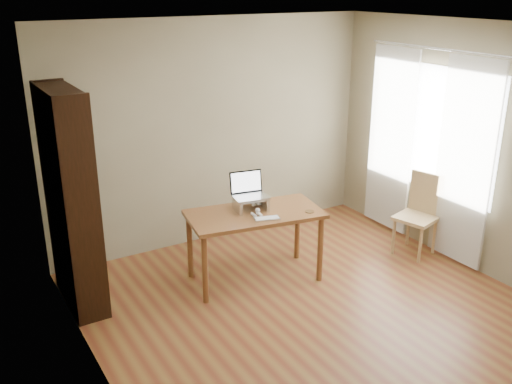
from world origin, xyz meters
name	(u,v)px	position (x,y,z in m)	size (l,w,h in m)	color
room	(338,188)	(0.03, 0.01, 1.30)	(4.04, 4.54, 2.64)	brown
bookshelf	(72,201)	(-1.83, 1.55, 1.05)	(0.30, 0.90, 2.10)	black
curtains	(425,149)	(1.92, 0.80, 1.17)	(0.03, 1.90, 2.25)	white
desk	(255,222)	(-0.16, 1.06, 0.65)	(1.45, 0.90, 0.75)	brown
laptop_stand	(251,202)	(-0.16, 1.14, 0.83)	(0.32, 0.25, 0.13)	silver
laptop	(248,190)	(-0.16, 1.21, 0.94)	(0.38, 0.34, 0.24)	silver
keyboard	(267,219)	(-0.15, 0.84, 0.76)	(0.27, 0.17, 0.02)	silver
coaster	(310,211)	(0.33, 0.79, 0.75)	(0.09, 0.09, 0.01)	brown
cat	(248,203)	(-0.18, 1.18, 0.81)	(0.24, 0.48, 0.15)	#403A32
chair	(421,212)	(1.77, 0.63, 0.50)	(0.51, 0.51, 0.93)	tan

